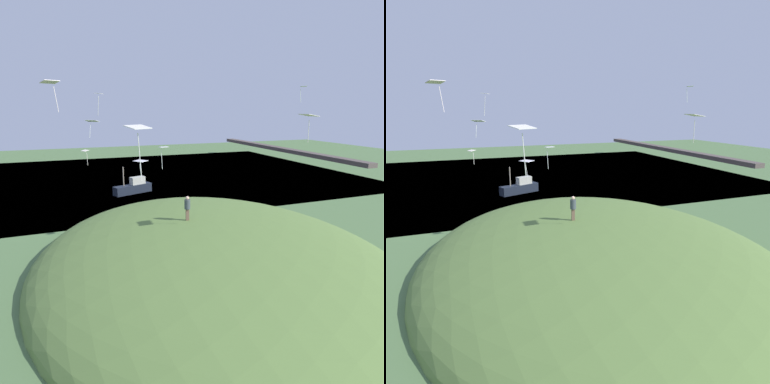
% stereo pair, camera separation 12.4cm
% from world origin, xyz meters
% --- Properties ---
extents(ground_plane, '(160.00, 160.00, 0.00)m').
position_xyz_m(ground_plane, '(0.00, 0.00, 0.00)').
color(ground_plane, '#4C6B3D').
extents(lake_water, '(49.65, 80.00, 0.40)m').
position_xyz_m(lake_water, '(-30.39, 0.00, -0.20)').
color(lake_water, '#365281').
rests_on(lake_water, ground_plane).
extents(grass_hill, '(31.86, 26.22, 6.77)m').
position_xyz_m(grass_hill, '(6.21, 1.47, 0.00)').
color(grass_hill, '#587538').
rests_on(grass_hill, ground_plane).
extents(bridge_deck_far, '(44.69, 1.80, 0.70)m').
position_xyz_m(bridge_deck_far, '(-30.39, 32.87, 3.49)').
color(bridge_deck_far, '#514641').
extents(boat_on_lake, '(3.13, 5.58, 3.82)m').
position_xyz_m(boat_on_lake, '(-18.30, 0.42, 0.81)').
color(boat_on_lake, black).
rests_on(boat_on_lake, lake_water).
extents(person_watching_kites, '(0.47, 0.47, 1.84)m').
position_xyz_m(person_watching_kites, '(5.01, -0.18, 4.51)').
color(person_watching_kites, brown).
rests_on(person_watching_kites, grass_hill).
extents(kite_0, '(1.45, 1.35, 2.01)m').
position_xyz_m(kite_0, '(-2.87, -1.83, 6.71)').
color(kite_0, white).
extents(kite_1, '(0.99, 1.10, 1.71)m').
position_xyz_m(kite_1, '(6.49, -8.75, 12.75)').
color(kite_1, white).
extents(kite_2, '(1.19, 1.27, 1.51)m').
position_xyz_m(kite_2, '(-3.10, -5.86, 10.35)').
color(kite_2, white).
extents(kite_3, '(1.07, 1.18, 2.12)m').
position_xyz_m(kite_3, '(13.85, -5.53, 10.57)').
color(kite_3, silver).
extents(kite_4, '(0.97, 0.88, 1.58)m').
position_xyz_m(kite_4, '(-10.29, -6.14, 6.99)').
color(kite_4, white).
extents(kite_5, '(0.61, 0.73, 1.76)m').
position_xyz_m(kite_5, '(2.52, -1.21, 8.41)').
color(kite_5, white).
extents(kite_6, '(1.16, 1.03, 2.27)m').
position_xyz_m(kite_6, '(-8.85, -4.53, 12.76)').
color(kite_6, white).
extents(kite_7, '(1.08, 1.00, 1.53)m').
position_xyz_m(kite_7, '(-0.81, 14.02, 13.45)').
color(kite_7, white).
extents(kite_8, '(1.13, 0.82, 1.68)m').
position_xyz_m(kite_8, '(11.15, 5.10, 10.98)').
color(kite_8, silver).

